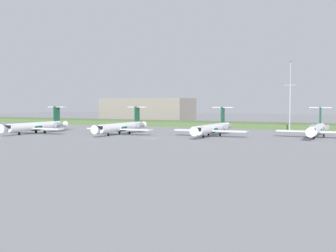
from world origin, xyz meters
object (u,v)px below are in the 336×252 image
at_px(regional_jet_third, 212,128).
at_px(regional_jet_nearest, 37,126).
at_px(regional_jet_second, 122,127).
at_px(regional_jet_fourth, 317,129).
at_px(antenna_mast, 290,102).

bearing_deg(regional_jet_third, regional_jet_nearest, -167.11).
height_order(regional_jet_second, regional_jet_fourth, same).
distance_m(regional_jet_third, regional_jet_fourth, 30.96).
height_order(regional_jet_nearest, regional_jet_fourth, same).
relative_size(regional_jet_second, regional_jet_fourth, 1.00).
bearing_deg(regional_jet_second, antenna_mast, 42.05).
height_order(regional_jet_nearest, regional_jet_third, same).
relative_size(regional_jet_second, regional_jet_third, 1.00).
height_order(regional_jet_second, regional_jet_third, same).
relative_size(regional_jet_third, regional_jet_fourth, 1.00).
height_order(regional_jet_second, antenna_mast, antenna_mast).
bearing_deg(regional_jet_nearest, regional_jet_second, 16.26).
distance_m(regional_jet_second, antenna_mast, 63.39).
relative_size(regional_jet_nearest, regional_jet_fourth, 1.00).
distance_m(regional_jet_fourth, antenna_mast, 31.78).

